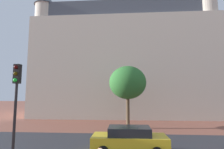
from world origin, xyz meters
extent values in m
plane|color=brown|center=(0.00, 10.00, 0.00)|extent=(120.00, 120.00, 0.00)
cube|color=#2D2D33|center=(0.00, 7.01, 0.00)|extent=(120.00, 6.71, 0.00)
cube|color=beige|center=(0.99, 24.66, 7.34)|extent=(27.18, 13.40, 14.68)
cube|color=#4C515B|center=(0.99, 24.66, 15.88)|extent=(25.00, 12.33, 2.40)
cube|color=beige|center=(0.28, 24.66, 13.05)|extent=(5.23, 5.23, 26.09)
cylinder|color=beige|center=(-11.10, 19.46, 8.52)|extent=(2.80, 2.80, 17.04)
cone|color=#4C515B|center=(-11.10, 19.46, 18.04)|extent=(3.20, 3.20, 2.00)
cylinder|color=beige|center=(13.08, 19.46, 9.57)|extent=(2.80, 2.80, 19.13)
cube|color=gold|center=(1.31, 5.54, 0.60)|extent=(4.44, 1.71, 0.84)
cube|color=black|center=(1.31, 5.54, 1.27)|extent=(2.49, 1.51, 0.50)
cylinder|color=black|center=(-0.15, 6.39, 0.32)|extent=(0.64, 0.22, 0.64)
cylinder|color=black|center=(2.78, 6.39, 0.32)|extent=(0.64, 0.22, 0.64)
cylinder|color=black|center=(-3.92, 2.47, 1.99)|extent=(0.12, 0.12, 3.97)
cube|color=black|center=(-3.92, 2.47, 4.42)|extent=(0.28, 0.24, 0.90)
sphere|color=#390606|center=(-3.92, 2.34, 4.72)|extent=(0.18, 0.18, 0.18)
sphere|color=#3C3306|center=(-3.92, 2.34, 4.42)|extent=(0.18, 0.18, 0.18)
sphere|color=green|center=(-3.92, 2.34, 4.12)|extent=(0.18, 0.18, 0.18)
cylinder|color=brown|center=(1.40, 12.78, 1.55)|extent=(0.36, 0.36, 3.11)
ellipsoid|color=#2D6B2D|center=(1.40, 12.78, 4.63)|extent=(3.82, 3.82, 3.44)
camera|label=1|loc=(1.01, -5.15, 3.54)|focal=27.63mm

